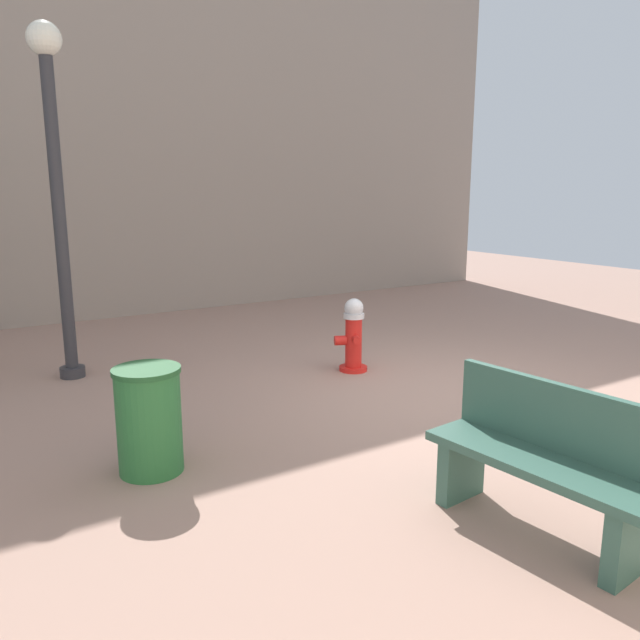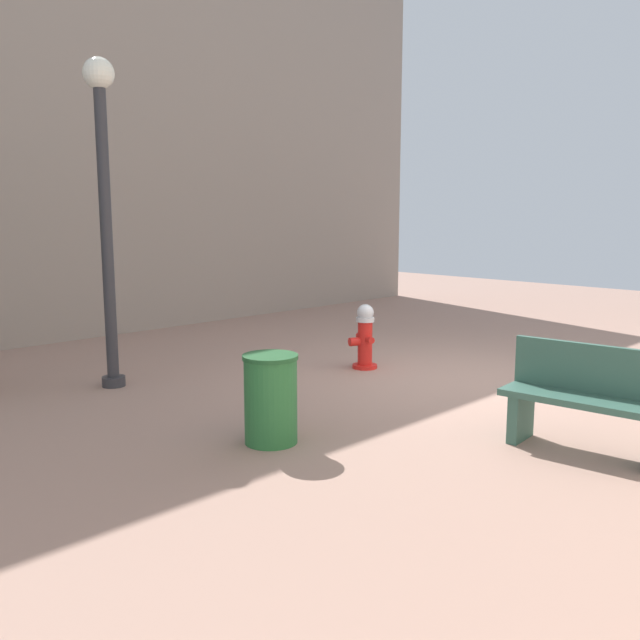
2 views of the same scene
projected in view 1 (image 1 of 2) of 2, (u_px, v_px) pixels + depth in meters
ground_plane at (450, 393)px, 6.63m from camera, size 23.40×23.40×0.00m
building_facade_right at (45, 86)px, 9.68m from camera, size 0.70×18.00×7.43m
fire_hydrant at (353, 335)px, 7.38m from camera, size 0.42×0.40×0.88m
bench_near at (544, 459)px, 3.87m from camera, size 1.50×0.58×0.95m
street_lamp at (55, 165)px, 6.72m from camera, size 0.36×0.36×3.85m
trash_bin at (149, 420)px, 4.72m from camera, size 0.51×0.51×0.83m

